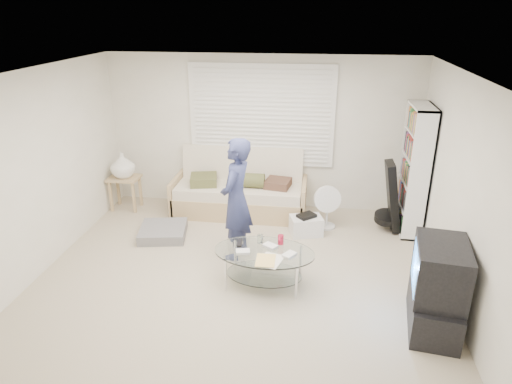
# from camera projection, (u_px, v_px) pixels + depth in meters

# --- Properties ---
(ground) EXTENTS (5.00, 5.00, 0.00)m
(ground) POSITION_uv_depth(u_px,v_px,m) (239.00, 274.00, 5.81)
(ground) COLOR tan
(ground) RESTS_ON ground
(room_shell) EXTENTS (5.02, 4.52, 2.51)m
(room_shell) POSITION_uv_depth(u_px,v_px,m) (244.00, 140.00, 5.64)
(room_shell) COLOR beige
(room_shell) RESTS_ON ground
(window_blinds) EXTENTS (2.32, 0.08, 1.62)m
(window_blinds) POSITION_uv_depth(u_px,v_px,m) (261.00, 116.00, 7.25)
(window_blinds) COLOR silver
(window_blinds) RESTS_ON ground
(futon_sofa) EXTENTS (2.15, 0.87, 1.05)m
(futon_sofa) POSITION_uv_depth(u_px,v_px,m) (240.00, 193.00, 7.44)
(futon_sofa) COLOR tan
(futon_sofa) RESTS_ON ground
(grey_floor_pillow) EXTENTS (0.77, 0.77, 0.15)m
(grey_floor_pillow) POSITION_uv_depth(u_px,v_px,m) (163.00, 232.00, 6.74)
(grey_floor_pillow) COLOR slate
(grey_floor_pillow) RESTS_ON ground
(side_table) EXTENTS (0.49, 0.40, 0.98)m
(side_table) POSITION_uv_depth(u_px,v_px,m) (123.00, 168.00, 7.43)
(side_table) COLOR tan
(side_table) RESTS_ON ground
(bookshelf) EXTENTS (0.30, 0.80, 1.90)m
(bookshelf) POSITION_uv_depth(u_px,v_px,m) (414.00, 170.00, 6.63)
(bookshelf) COLOR white
(bookshelf) RESTS_ON ground
(guitar_case) EXTENTS (0.38, 0.39, 1.06)m
(guitar_case) POSITION_uv_depth(u_px,v_px,m) (391.00, 201.00, 6.79)
(guitar_case) COLOR black
(guitar_case) RESTS_ON ground
(floor_fan) EXTENTS (0.42, 0.28, 0.69)m
(floor_fan) POSITION_uv_depth(u_px,v_px,m) (327.00, 203.00, 6.90)
(floor_fan) COLOR white
(floor_fan) RESTS_ON ground
(storage_bin) EXTENTS (0.53, 0.44, 0.32)m
(storage_bin) POSITION_uv_depth(u_px,v_px,m) (306.00, 225.00, 6.78)
(storage_bin) COLOR white
(storage_bin) RESTS_ON ground
(tv_unit) EXTENTS (0.59, 0.95, 0.97)m
(tv_unit) POSITION_uv_depth(u_px,v_px,m) (437.00, 288.00, 4.69)
(tv_unit) COLOR black
(tv_unit) RESTS_ON ground
(coffee_table) EXTENTS (1.26, 0.84, 0.57)m
(coffee_table) POSITION_uv_depth(u_px,v_px,m) (265.00, 258.00, 5.47)
(coffee_table) COLOR silver
(coffee_table) RESTS_ON ground
(standing_person) EXTENTS (0.50, 0.67, 1.66)m
(standing_person) POSITION_uv_depth(u_px,v_px,m) (236.00, 200.00, 5.93)
(standing_person) COLOR navy
(standing_person) RESTS_ON ground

